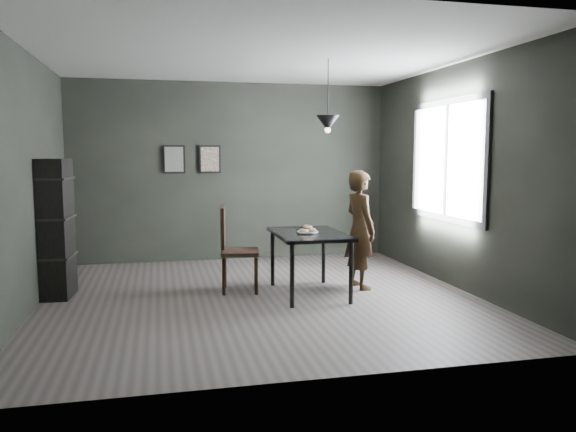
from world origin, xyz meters
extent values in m
plane|color=#3B3633|center=(0.00, 0.00, 0.00)|extent=(5.00, 5.00, 0.00)
cube|color=black|center=(0.00, 2.50, 1.40)|extent=(5.00, 0.10, 2.80)
cube|color=silver|center=(0.00, 0.00, 2.80)|extent=(5.00, 5.00, 0.02)
cube|color=white|center=(2.48, 0.20, 1.60)|extent=(0.02, 1.80, 1.40)
cube|color=black|center=(2.47, 0.20, 1.60)|extent=(0.04, 1.96, 1.56)
cube|color=black|center=(0.60, 0.00, 0.73)|extent=(0.80, 1.20, 0.04)
cylinder|color=black|center=(0.26, -0.54, 0.35)|extent=(0.05, 0.05, 0.71)
cylinder|color=black|center=(0.94, -0.54, 0.35)|extent=(0.05, 0.05, 0.71)
cylinder|color=black|center=(0.26, 0.54, 0.35)|extent=(0.05, 0.05, 0.71)
cylinder|color=black|center=(0.94, 0.54, 0.35)|extent=(0.05, 0.05, 0.71)
cylinder|color=silver|center=(0.57, -0.04, 0.76)|extent=(0.23, 0.23, 0.01)
torus|color=beige|center=(0.62, -0.03, 0.78)|extent=(0.12, 0.12, 0.04)
torus|color=beige|center=(0.52, -0.05, 0.78)|extent=(0.12, 0.12, 0.04)
torus|color=beige|center=(0.57, -0.04, 0.82)|extent=(0.16, 0.17, 0.06)
imported|color=black|center=(1.30, 0.17, 0.74)|extent=(0.44, 0.59, 1.49)
cube|color=black|center=(-0.19, 0.34, 0.49)|extent=(0.52, 0.52, 0.04)
cube|color=black|center=(-0.39, 0.37, 0.80)|extent=(0.11, 0.46, 0.50)
cylinder|color=black|center=(-0.41, 0.17, 0.22)|extent=(0.04, 0.04, 0.44)
cylinder|color=black|center=(-0.02, 0.11, 0.22)|extent=(0.04, 0.04, 0.44)
cylinder|color=black|center=(-0.35, 0.56, 0.22)|extent=(0.04, 0.04, 0.44)
cylinder|color=black|center=(0.03, 0.50, 0.22)|extent=(0.04, 0.04, 0.44)
cube|color=black|center=(-2.32, 0.55, 0.81)|extent=(0.35, 0.57, 1.63)
cylinder|color=black|center=(0.85, 0.10, 2.42)|extent=(0.01, 0.01, 0.75)
cone|color=black|center=(0.85, 0.10, 2.05)|extent=(0.28, 0.28, 0.18)
sphere|color=#FFE0B2|center=(0.85, 0.10, 1.97)|extent=(0.07, 0.07, 0.07)
cube|color=black|center=(-0.90, 2.47, 1.60)|extent=(0.34, 0.03, 0.44)
cube|color=#3B5348|center=(-0.90, 2.45, 1.60)|extent=(0.28, 0.01, 0.38)
cube|color=black|center=(-0.35, 2.47, 1.60)|extent=(0.34, 0.03, 0.44)
cube|color=brown|center=(-0.35, 2.45, 1.60)|extent=(0.28, 0.01, 0.38)
camera|label=1|loc=(-1.14, -6.40, 1.69)|focal=35.00mm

